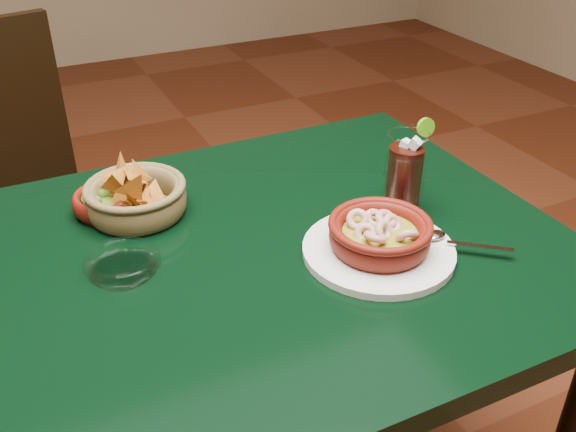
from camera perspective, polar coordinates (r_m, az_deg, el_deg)
name	(u,v)px	position (r m, az deg, el deg)	size (l,w,h in m)	color
dining_table	(207,311)	(1.08, -7.22, -8.40)	(1.20, 0.80, 0.75)	black
dining_chair	(15,211)	(1.72, -23.08, 0.39)	(0.54, 0.54, 0.96)	black
shrimp_plate	(380,238)	(1.03, 8.16, -1.96)	(0.31, 0.24, 0.07)	silver
chip_basket	(136,198)	(1.15, -13.36, 1.57)	(0.21, 0.21, 0.13)	brown
guacamole_ramekin	(106,201)	(1.18, -15.84, 1.28)	(0.14, 0.14, 0.05)	#540F08
cola_drink	(405,174)	(1.13, 10.33, 3.66)	(0.15, 0.15, 0.17)	white
glass_ashtray	(122,263)	(1.02, -14.52, -4.09)	(0.13, 0.13, 0.03)	white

